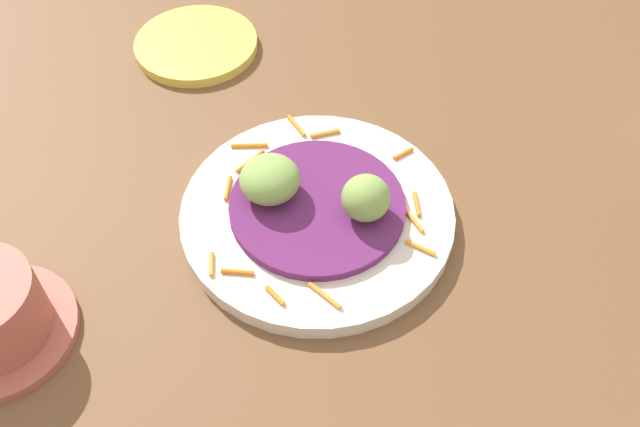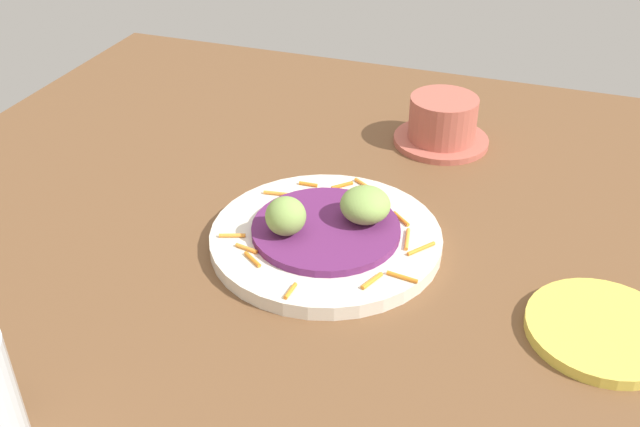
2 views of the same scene
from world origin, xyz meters
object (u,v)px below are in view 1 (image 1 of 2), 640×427
guac_scoop_center (270,179)px  side_plate_small (194,46)px  main_plate (317,215)px  guac_scoop_left (366,198)px

guac_scoop_center → side_plate_small: bearing=-16.3°
main_plate → side_plate_small: bearing=-9.5°
side_plate_small → guac_scoop_center: bearing=163.7°
main_plate → side_plate_small: (27.45, -4.59, -0.21)cm
main_plate → guac_scoop_left: 5.49cm
main_plate → guac_scoop_left: (-3.40, -2.44, 3.55)cm
guac_scoop_left → side_plate_small: guac_scoop_left is taller
guac_scoop_left → main_plate: bearing=35.6°
guac_scoop_center → side_plate_small: guac_scoop_center is taller
side_plate_small → guac_scoop_left: bearing=176.0°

